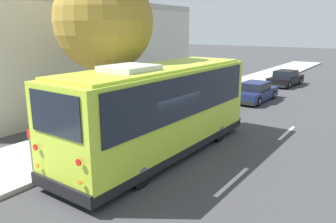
# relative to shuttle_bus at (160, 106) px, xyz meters

# --- Properties ---
(ground_plane) EXTENTS (160.00, 160.00, 0.00)m
(ground_plane) POSITION_rel_shuttle_bus_xyz_m (-0.59, -0.21, -1.88)
(ground_plane) COLOR #3D3D3F
(sidewalk_slab) EXTENTS (80.00, 3.51, 0.15)m
(sidewalk_slab) POSITION_rel_shuttle_bus_xyz_m (-0.59, 3.47, -1.80)
(sidewalk_slab) COLOR beige
(sidewalk_slab) RESTS_ON ground
(curb_strip) EXTENTS (80.00, 0.14, 0.15)m
(curb_strip) POSITION_rel_shuttle_bus_xyz_m (-0.59, 1.64, -1.80)
(curb_strip) COLOR #AAA69D
(curb_strip) RESTS_ON ground
(shuttle_bus) EXTENTS (9.19, 2.76, 3.52)m
(shuttle_bus) POSITION_rel_shuttle_bus_xyz_m (0.00, 0.00, 0.00)
(shuttle_bus) COLOR #BCDB38
(shuttle_bus) RESTS_ON ground
(parked_sedan_navy) EXTENTS (4.42, 1.80, 1.27)m
(parked_sedan_navy) POSITION_rel_shuttle_bus_xyz_m (11.25, 0.48, -1.29)
(parked_sedan_navy) COLOR #19234C
(parked_sedan_navy) RESTS_ON ground
(parked_sedan_black) EXTENTS (4.51, 2.01, 1.28)m
(parked_sedan_black) POSITION_rel_shuttle_bus_xyz_m (18.61, 0.57, -1.29)
(parked_sedan_black) COLOR black
(parked_sedan_black) RESTS_ON ground
(street_tree) EXTENTS (4.08, 4.08, 7.43)m
(street_tree) POSITION_rel_shuttle_bus_xyz_m (0.49, 3.10, 3.30)
(street_tree) COLOR brown
(street_tree) RESTS_ON sidewalk_slab
(sign_post_near) EXTENTS (0.06, 0.22, 1.49)m
(sign_post_near) POSITION_rel_shuttle_bus_xyz_m (-4.05, 2.02, -0.96)
(sign_post_near) COLOR gray
(sign_post_near) RESTS_ON sidewalk_slab
(sign_post_far) EXTENTS (0.06, 0.06, 1.37)m
(sign_post_far) POSITION_rel_shuttle_bus_xyz_m (-2.64, 2.02, -1.04)
(sign_post_far) COLOR gray
(sign_post_far) RESTS_ON sidewalk_slab
(fire_hydrant) EXTENTS (0.22, 0.22, 0.81)m
(fire_hydrant) POSITION_rel_shuttle_bus_xyz_m (6.56, 2.22, -1.33)
(fire_hydrant) COLOR gold
(fire_hydrant) RESTS_ON sidewalk_slab
(building_backdrop) EXTENTS (16.59, 6.24, 6.27)m
(building_backdrop) POSITION_rel_shuttle_bus_xyz_m (4.93, 9.96, 1.07)
(building_backdrop) COLOR beige
(building_backdrop) RESTS_ON ground
(lane_stripe_mid) EXTENTS (2.40, 0.14, 0.01)m
(lane_stripe_mid) POSITION_rel_shuttle_bus_xyz_m (-0.57, -3.23, -1.88)
(lane_stripe_mid) COLOR silver
(lane_stripe_mid) RESTS_ON ground
(lane_stripe_ahead) EXTENTS (2.40, 0.14, 0.01)m
(lane_stripe_ahead) POSITION_rel_shuttle_bus_xyz_m (5.43, -3.23, -1.88)
(lane_stripe_ahead) COLOR silver
(lane_stripe_ahead) RESTS_ON ground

